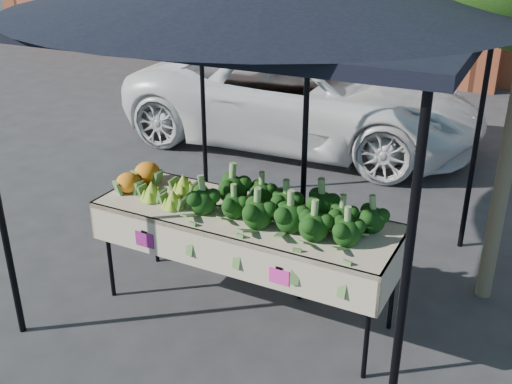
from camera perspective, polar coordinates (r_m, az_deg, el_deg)
The scene contains 6 objects.
ground at distance 5.08m, azimuth 0.00°, elevation -11.55°, with size 90.00×90.00×0.00m, color #2B2B2D.
table at distance 4.89m, azimuth -1.02°, elevation -6.75°, with size 2.42×0.87×0.90m.
canopy at distance 4.88m, azimuth 1.09°, elevation 5.10°, with size 3.16×3.16×2.74m, color black, non-canonical shape.
broccoli_heap at distance 4.51m, azimuth 2.76°, elevation -1.05°, with size 1.49×0.59×0.29m, color black.
romanesco_cluster at distance 4.93m, azimuth -8.08°, elevation 0.57°, with size 0.45×0.49×0.22m, color #91BB2E.
cauliflower_pair at distance 5.19m, azimuth -11.01°, elevation 1.49°, with size 0.25×0.45×0.20m, color orange.
Camera 1 is at (1.78, -3.71, 2.98)m, focal length 42.68 mm.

